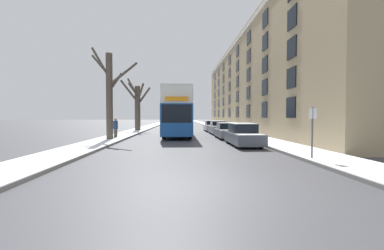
% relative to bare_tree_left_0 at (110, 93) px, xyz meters
% --- Properties ---
extents(ground_plane, '(320.00, 320.00, 0.00)m').
position_rel_bare_tree_left_0_xyz_m(ground_plane, '(5.78, -13.19, -3.70)').
color(ground_plane, '#424247').
extents(sidewalk_left, '(2.38, 130.00, 0.16)m').
position_rel_bare_tree_left_0_xyz_m(sidewalk_left, '(-0.21, 39.81, -3.62)').
color(sidewalk_left, slate).
rests_on(sidewalk_left, ground).
extents(sidewalk_right, '(2.38, 130.00, 0.16)m').
position_rel_bare_tree_left_0_xyz_m(sidewalk_right, '(11.77, 39.81, -3.62)').
color(sidewalk_right, slate).
rests_on(sidewalk_right, ground).
extents(terrace_facade_right, '(9.10, 49.68, 12.52)m').
position_rel_bare_tree_left_0_xyz_m(terrace_facade_right, '(17.45, 16.19, 2.56)').
color(terrace_facade_right, tan).
rests_on(terrace_facade_right, ground).
extents(bare_tree_left_0, '(3.83, 1.48, 7.15)m').
position_rel_bare_tree_left_0_xyz_m(bare_tree_left_0, '(0.00, 0.00, 0.00)').
color(bare_tree_left_0, '#4C4238').
rests_on(bare_tree_left_0, ground).
extents(bare_tree_left_1, '(3.66, 3.67, 7.08)m').
position_rel_bare_tree_left_0_xyz_m(bare_tree_left_1, '(-0.12, 13.29, -0.28)').
color(bare_tree_left_1, '#4C4238').
rests_on(bare_tree_left_1, ground).
extents(double_decker_bus, '(2.57, 10.46, 4.40)m').
position_rel_bare_tree_left_0_xyz_m(double_decker_bus, '(5.14, 4.70, -1.21)').
color(double_decker_bus, '#194C99').
rests_on(double_decker_bus, ground).
extents(parked_car_0, '(1.70, 4.59, 1.46)m').
position_rel_bare_tree_left_0_xyz_m(parked_car_0, '(9.50, -3.52, -3.03)').
color(parked_car_0, '#474C56').
rests_on(parked_car_0, ground).
extents(parked_car_1, '(1.85, 4.11, 1.38)m').
position_rel_bare_tree_left_0_xyz_m(parked_car_1, '(9.50, 1.90, -3.06)').
color(parked_car_1, slate).
rests_on(parked_car_1, ground).
extents(parked_car_2, '(1.68, 4.39, 1.46)m').
position_rel_bare_tree_left_0_xyz_m(parked_car_2, '(9.50, 7.31, -3.03)').
color(parked_car_2, '#9EA3AD').
rests_on(parked_car_2, ground).
extents(parked_car_3, '(1.82, 4.47, 1.39)m').
position_rel_bare_tree_left_0_xyz_m(parked_car_3, '(9.50, 12.81, -3.06)').
color(parked_car_3, '#9EA3AD').
rests_on(parked_car_3, ground).
extents(oncoming_van, '(1.98, 5.16, 2.38)m').
position_rel_bare_tree_left_0_xyz_m(oncoming_van, '(4.05, 16.86, -2.42)').
color(oncoming_van, '#9EA3AD').
rests_on(oncoming_van, ground).
extents(pedestrian_left_sidewalk, '(0.39, 0.39, 1.78)m').
position_rel_bare_tree_left_0_xyz_m(pedestrian_left_sidewalk, '(-0.08, 2.01, -2.72)').
color(pedestrian_left_sidewalk, '#4C4742').
rests_on(pedestrian_left_sidewalk, ground).
extents(street_sign_post, '(0.32, 0.07, 2.27)m').
position_rel_bare_tree_left_0_xyz_m(street_sign_post, '(10.88, -9.67, -2.39)').
color(street_sign_post, '#4C4F54').
rests_on(street_sign_post, ground).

